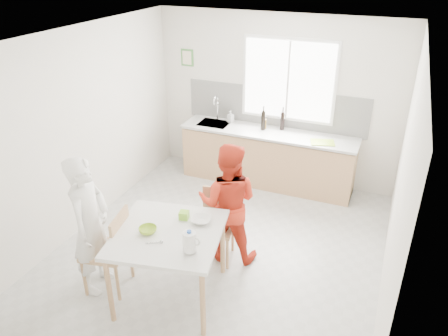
# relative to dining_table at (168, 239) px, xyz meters

# --- Properties ---
(ground) EXTENTS (4.50, 4.50, 0.00)m
(ground) POSITION_rel_dining_table_xyz_m (0.19, 1.02, -0.77)
(ground) COLOR #B7B7B2
(ground) RESTS_ON ground
(room_shell) EXTENTS (4.50, 4.50, 4.50)m
(room_shell) POSITION_rel_dining_table_xyz_m (0.19, 1.02, 0.87)
(room_shell) COLOR silver
(room_shell) RESTS_ON ground
(window) EXTENTS (1.50, 0.06, 1.30)m
(window) POSITION_rel_dining_table_xyz_m (0.39, 3.25, 0.93)
(window) COLOR white
(window) RESTS_ON room_shell
(backsplash) EXTENTS (3.00, 0.02, 0.65)m
(backsplash) POSITION_rel_dining_table_xyz_m (0.19, 3.26, 0.45)
(backsplash) COLOR white
(backsplash) RESTS_ON room_shell
(picture_frame) EXTENTS (0.22, 0.03, 0.28)m
(picture_frame) POSITION_rel_dining_table_xyz_m (-1.36, 3.25, 1.13)
(picture_frame) COLOR #4A9142
(picture_frame) RESTS_ON room_shell
(kitchen_counter) EXTENTS (2.84, 0.64, 1.37)m
(kitchen_counter) POSITION_rel_dining_table_xyz_m (0.18, 2.97, -0.35)
(kitchen_counter) COLOR tan
(kitchen_counter) RESTS_ON ground
(dining_table) EXTENTS (1.31, 1.31, 0.86)m
(dining_table) POSITION_rel_dining_table_xyz_m (0.00, 0.00, 0.00)
(dining_table) COLOR silver
(dining_table) RESTS_ON ground
(chair_left) EXTENTS (0.54, 0.54, 1.00)m
(chair_left) POSITION_rel_dining_table_xyz_m (-0.66, -0.13, -0.22)
(chair_left) COLOR tan
(chair_left) RESTS_ON ground
(chair_far) EXTENTS (0.50, 0.50, 0.92)m
(chair_far) POSITION_rel_dining_table_xyz_m (0.19, 0.87, -0.27)
(chair_far) COLOR tan
(chair_far) RESTS_ON ground
(person_white) EXTENTS (0.50, 0.66, 1.64)m
(person_white) POSITION_rel_dining_table_xyz_m (-0.87, -0.17, 0.05)
(person_white) COLOR white
(person_white) RESTS_ON ground
(person_red) EXTENTS (0.85, 0.72, 1.55)m
(person_red) POSITION_rel_dining_table_xyz_m (0.32, 0.91, 0.01)
(person_red) COLOR red
(person_red) RESTS_ON ground
(bowl_green) EXTENTS (0.22, 0.22, 0.06)m
(bowl_green) POSITION_rel_dining_table_xyz_m (-0.19, -0.09, 0.12)
(bowl_green) COLOR #91BA2A
(bowl_green) RESTS_ON dining_table
(bowl_white) EXTENTS (0.26, 0.26, 0.05)m
(bowl_white) POSITION_rel_dining_table_xyz_m (0.25, 0.30, 0.12)
(bowl_white) COLOR white
(bowl_white) RESTS_ON dining_table
(milk_jug) EXTENTS (0.18, 0.13, 0.23)m
(milk_jug) POSITION_rel_dining_table_xyz_m (0.37, -0.21, 0.21)
(milk_jug) COLOR white
(milk_jug) RESTS_ON dining_table
(green_box) EXTENTS (0.12, 0.12, 0.09)m
(green_box) POSITION_rel_dining_table_xyz_m (0.05, 0.29, 0.13)
(green_box) COLOR #7FC42D
(green_box) RESTS_ON dining_table
(spoon) EXTENTS (0.14, 0.09, 0.01)m
(spoon) POSITION_rel_dining_table_xyz_m (-0.04, -0.23, 0.10)
(spoon) COLOR #A5A5AA
(spoon) RESTS_ON dining_table
(cutting_board) EXTENTS (0.41, 0.34, 0.01)m
(cutting_board) POSITION_rel_dining_table_xyz_m (1.07, 2.84, 0.15)
(cutting_board) COLOR #96BF2C
(cutting_board) RESTS_ON kitchen_counter
(wine_bottle_a) EXTENTS (0.07, 0.07, 0.32)m
(wine_bottle_a) POSITION_rel_dining_table_xyz_m (0.08, 3.01, 0.31)
(wine_bottle_a) COLOR black
(wine_bottle_a) RESTS_ON kitchen_counter
(wine_bottle_b) EXTENTS (0.07, 0.07, 0.30)m
(wine_bottle_b) POSITION_rel_dining_table_xyz_m (0.36, 3.13, 0.30)
(wine_bottle_b) COLOR black
(wine_bottle_b) RESTS_ON kitchen_counter
(jar_amber) EXTENTS (0.06, 0.06, 0.16)m
(jar_amber) POSITION_rel_dining_table_xyz_m (0.09, 3.06, 0.23)
(jar_amber) COLOR brown
(jar_amber) RESTS_ON kitchen_counter
(soap_bottle) EXTENTS (0.11, 0.11, 0.19)m
(soap_bottle) POSITION_rel_dining_table_xyz_m (-0.53, 3.14, 0.25)
(soap_bottle) COLOR #999999
(soap_bottle) RESTS_ON kitchen_counter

